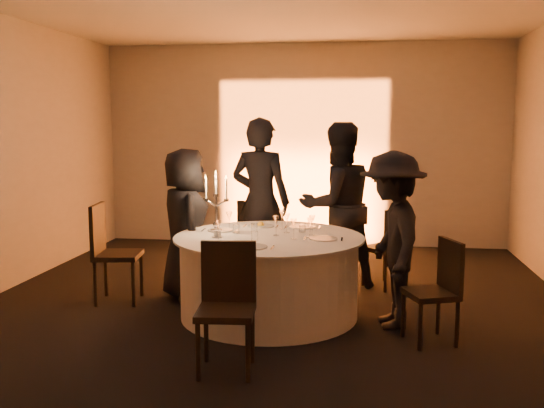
# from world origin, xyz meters

# --- Properties ---
(floor) EXTENTS (7.00, 7.00, 0.00)m
(floor) POSITION_xyz_m (0.00, 0.00, 0.00)
(floor) COLOR black
(floor) RESTS_ON ground
(wall_back) EXTENTS (7.00, 0.00, 7.00)m
(wall_back) POSITION_xyz_m (0.00, 3.50, 1.50)
(wall_back) COLOR #ADA8A1
(wall_back) RESTS_ON floor
(wall_front) EXTENTS (7.00, 0.00, 7.00)m
(wall_front) POSITION_xyz_m (0.00, -3.50, 1.50)
(wall_front) COLOR #ADA8A1
(wall_front) RESTS_ON floor
(uplighter_fixture) EXTENTS (0.25, 0.12, 0.10)m
(uplighter_fixture) POSITION_xyz_m (0.00, 3.20, 0.05)
(uplighter_fixture) COLOR black
(uplighter_fixture) RESTS_ON floor
(banquet_table) EXTENTS (1.80, 1.80, 0.77)m
(banquet_table) POSITION_xyz_m (0.00, 0.00, 0.38)
(banquet_table) COLOR black
(banquet_table) RESTS_ON floor
(chair_left) EXTENTS (0.50, 0.50, 1.01)m
(chair_left) POSITION_xyz_m (-1.68, 0.21, 0.57)
(chair_left) COLOR black
(chair_left) RESTS_ON floor
(chair_back_left) EXTENTS (0.47, 0.48, 0.91)m
(chair_back_left) POSITION_xyz_m (-0.39, 1.58, 0.51)
(chair_back_left) COLOR black
(chair_back_left) RESTS_ON floor
(chair_back_right) EXTENTS (0.56, 0.56, 0.91)m
(chair_back_right) POSITION_xyz_m (1.19, 1.14, 0.51)
(chair_back_right) COLOR black
(chair_back_right) RESTS_ON floor
(chair_right) EXTENTS (0.49, 0.49, 0.87)m
(chair_right) POSITION_xyz_m (1.51, -0.51, 0.49)
(chair_right) COLOR black
(chair_right) RESTS_ON floor
(chair_front) EXTENTS (0.45, 0.45, 0.95)m
(chair_front) POSITION_xyz_m (-0.13, -1.29, 0.54)
(chair_front) COLOR black
(chair_front) RESTS_ON floor
(guest_left) EXTENTS (0.79, 0.91, 1.57)m
(guest_left) POSITION_xyz_m (-0.95, 0.46, 0.79)
(guest_left) COLOR black
(guest_left) RESTS_ON floor
(guest_back_left) EXTENTS (0.78, 0.60, 1.89)m
(guest_back_left) POSITION_xyz_m (-0.27, 1.14, 0.95)
(guest_back_left) COLOR black
(guest_back_left) RESTS_ON floor
(guest_back_right) EXTENTS (1.12, 1.04, 1.84)m
(guest_back_right) POSITION_xyz_m (0.60, 1.09, 0.92)
(guest_back_right) COLOR black
(guest_back_right) RESTS_ON floor
(guest_right) EXTENTS (0.71, 1.09, 1.59)m
(guest_right) POSITION_xyz_m (1.14, -0.14, 0.79)
(guest_right) COLOR black
(guest_right) RESTS_ON floor
(plate_left) EXTENTS (0.36, 0.24, 0.01)m
(plate_left) POSITION_xyz_m (-0.52, 0.20, 0.78)
(plate_left) COLOR white
(plate_left) RESTS_ON banquet_table
(plate_back_left) EXTENTS (0.35, 0.27, 0.08)m
(plate_back_left) POSITION_xyz_m (-0.16, 0.51, 0.79)
(plate_back_left) COLOR white
(plate_back_left) RESTS_ON banquet_table
(plate_back_right) EXTENTS (0.35, 0.28, 0.01)m
(plate_back_right) POSITION_xyz_m (0.27, 0.52, 0.78)
(plate_back_right) COLOR white
(plate_back_right) RESTS_ON banquet_table
(plate_right) EXTENTS (0.36, 0.26, 0.01)m
(plate_right) POSITION_xyz_m (0.52, -0.09, 0.78)
(plate_right) COLOR white
(plate_right) RESTS_ON banquet_table
(plate_front) EXTENTS (0.36, 0.25, 0.01)m
(plate_front) POSITION_xyz_m (-0.06, -0.54, 0.78)
(plate_front) COLOR white
(plate_front) RESTS_ON banquet_table
(coffee_cup) EXTENTS (0.11, 0.11, 0.07)m
(coffee_cup) POSITION_xyz_m (-0.47, -0.12, 0.80)
(coffee_cup) COLOR white
(coffee_cup) RESTS_ON banquet_table
(candelabra) EXTENTS (0.26, 0.12, 0.61)m
(candelabra) POSITION_xyz_m (-0.55, 0.17, 0.98)
(candelabra) COLOR white
(candelabra) RESTS_ON banquet_table
(wine_glass_a) EXTENTS (0.07, 0.07, 0.19)m
(wine_glass_a) POSITION_xyz_m (0.39, -0.04, 0.91)
(wine_glass_a) COLOR silver
(wine_glass_a) RESTS_ON banquet_table
(wine_glass_b) EXTENTS (0.07, 0.07, 0.19)m
(wine_glass_b) POSITION_xyz_m (0.07, 0.40, 0.91)
(wine_glass_b) COLOR silver
(wine_glass_b) RESTS_ON banquet_table
(wine_glass_c) EXTENTS (0.07, 0.07, 0.19)m
(wine_glass_c) POSITION_xyz_m (0.15, 0.19, 0.91)
(wine_glass_c) COLOR silver
(wine_glass_c) RESTS_ON banquet_table
(wine_glass_d) EXTENTS (0.07, 0.07, 0.19)m
(wine_glass_d) POSITION_xyz_m (-0.42, -0.30, 0.91)
(wine_glass_d) COLOR silver
(wine_glass_d) RESTS_ON banquet_table
(wine_glass_e) EXTENTS (0.07, 0.07, 0.19)m
(wine_glass_e) POSITION_xyz_m (0.06, 0.04, 0.91)
(wine_glass_e) COLOR silver
(wine_glass_e) RESTS_ON banquet_table
(wine_glass_f) EXTENTS (0.07, 0.07, 0.19)m
(wine_glass_f) POSITION_xyz_m (-0.43, 0.22, 0.91)
(wine_glass_f) COLOR silver
(wine_glass_f) RESTS_ON banquet_table
(wine_glass_g) EXTENTS (0.07, 0.07, 0.19)m
(wine_glass_g) POSITION_xyz_m (0.25, -0.12, 0.91)
(wine_glass_g) COLOR silver
(wine_glass_g) RESTS_ON banquet_table
(wine_glass_h) EXTENTS (0.07, 0.07, 0.19)m
(wine_glass_h) POSITION_xyz_m (0.40, 0.11, 0.91)
(wine_glass_h) COLOR silver
(wine_glass_h) RESTS_ON banquet_table
(tumbler_a) EXTENTS (0.07, 0.07, 0.09)m
(tumbler_a) POSITION_xyz_m (-0.34, 0.10, 0.82)
(tumbler_a) COLOR silver
(tumbler_a) RESTS_ON banquet_table
(tumbler_b) EXTENTS (0.07, 0.07, 0.09)m
(tumbler_b) POSITION_xyz_m (-0.17, 0.18, 0.82)
(tumbler_b) COLOR silver
(tumbler_b) RESTS_ON banquet_table
(tumbler_c) EXTENTS (0.07, 0.07, 0.09)m
(tumbler_c) POSITION_xyz_m (-0.10, -0.25, 0.82)
(tumbler_c) COLOR silver
(tumbler_c) RESTS_ON banquet_table
(tumbler_d) EXTENTS (0.07, 0.07, 0.09)m
(tumbler_d) POSITION_xyz_m (0.29, 0.25, 0.82)
(tumbler_d) COLOR silver
(tumbler_d) RESTS_ON banquet_table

